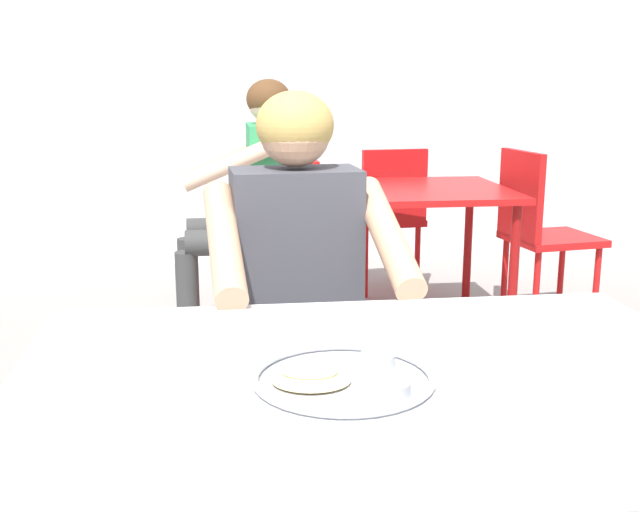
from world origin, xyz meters
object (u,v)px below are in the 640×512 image
object	(u,v)px
table_foreground	(374,407)
diner_foreground	(302,278)
chair_foreground	(291,329)
chair_red_right	(538,225)
chair_red_left	(285,231)
patron_background	(251,186)
chair_red_far	(387,210)
thali_tray	(344,378)
table_background_red	(414,205)

from	to	relation	value
table_foreground	diner_foreground	bearing A→B (deg)	95.06
chair_foreground	chair_red_right	size ratio (longest dim) A/B	0.99
chair_red_left	chair_red_right	xyz separation A→B (m)	(1.28, -0.01, 0.00)
chair_foreground	chair_red_left	xyz separation A→B (m)	(0.10, 1.50, -0.01)
diner_foreground	patron_background	xyz separation A→B (m)	(-0.08, 1.66, 0.01)
table_foreground	chair_red_right	size ratio (longest dim) A/B	1.44
chair_foreground	chair_red_left	distance (m)	1.50
table_foreground	chair_red_far	bearing A→B (deg)	77.77
thali_tray	chair_foreground	bearing A→B (deg)	90.63
chair_red_far	patron_background	world-z (taller)	patron_background
thali_tray	chair_red_right	bearing A→B (deg)	60.94
thali_tray	chair_foreground	xyz separation A→B (m)	(-0.01, 0.97, -0.24)
chair_foreground	diner_foreground	xyz separation A→B (m)	(0.01, -0.22, 0.21)
chair_red_far	table_foreground	bearing A→B (deg)	-102.23
thali_tray	chair_red_far	size ratio (longest dim) A/B	0.37
chair_red_left	chair_red_far	size ratio (longest dim) A/B	1.01
table_foreground	patron_background	xyz separation A→B (m)	(-0.14, 2.36, 0.07)
thali_tray	chair_red_right	xyz separation A→B (m)	(1.36, 2.46, -0.24)
chair_foreground	table_foreground	bearing A→B (deg)	-85.39
thali_tray	patron_background	world-z (taller)	patron_background
table_foreground	chair_foreground	bearing A→B (deg)	94.61
chair_red_far	chair_red_left	bearing A→B (deg)	-136.48
diner_foreground	patron_background	world-z (taller)	patron_background
diner_foreground	chair_red_far	xyz separation A→B (m)	(0.71, 2.32, -0.23)
thali_tray	chair_foreground	world-z (taller)	chair_foreground
chair_red_left	diner_foreground	bearing A→B (deg)	-92.82
chair_red_right	patron_background	distance (m)	1.46
patron_background	diner_foreground	bearing A→B (deg)	-87.21
chair_red_left	chair_red_right	world-z (taller)	chair_red_right
table_foreground	diner_foreground	size ratio (longest dim) A/B	1.06
chair_foreground	patron_background	distance (m)	1.46
patron_background	table_background_red	bearing A→B (deg)	0.16
chair_red_right	patron_background	size ratio (longest dim) A/B	0.72
chair_red_left	table_background_red	bearing A→B (deg)	-5.05
table_foreground	chair_red_left	bearing A→B (deg)	89.45
thali_tray	chair_foreground	size ratio (longest dim) A/B	0.36
chair_foreground	patron_background	bearing A→B (deg)	92.73
chair_red_far	diner_foreground	bearing A→B (deg)	-107.14
diner_foreground	chair_red_far	size ratio (longest dim) A/B	1.42
table_foreground	table_background_red	bearing A→B (deg)	74.64
table_background_red	chair_red_right	bearing A→B (deg)	3.71
diner_foreground	thali_tray	bearing A→B (deg)	-90.12
diner_foreground	table_background_red	xyz separation A→B (m)	(0.71, 1.66, -0.09)
table_foreground	table_background_red	world-z (taller)	table_foreground
chair_red_right	table_background_red	bearing A→B (deg)	-176.29
table_foreground	chair_red_left	world-z (taller)	chair_red_left
table_background_red	thali_tray	bearing A→B (deg)	-106.42
chair_red_left	chair_red_far	xyz separation A→B (m)	(0.63, 0.60, -0.01)
diner_foreground	chair_red_left	distance (m)	1.74
table_foreground	patron_background	distance (m)	2.36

